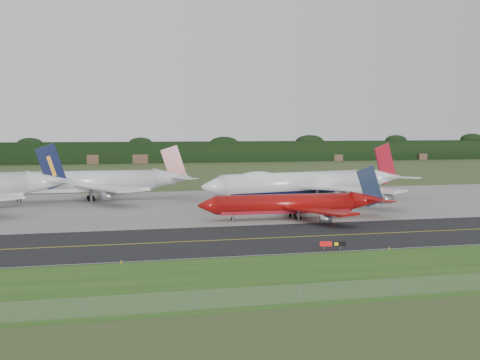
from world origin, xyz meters
The scene contains 14 objects.
ground centered at (0.00, 0.00, 0.00)m, with size 600.00×600.00×0.00m, color #3B4D24.
grass_verge centered at (0.00, -35.00, 0.01)m, with size 400.00×30.00×0.01m, color #285719.
taxiway centered at (0.00, -4.00, 0.01)m, with size 400.00×32.00×0.02m, color black.
apron centered at (0.00, 51.00, 0.01)m, with size 400.00×78.00×0.01m, color gray.
taxiway_centreline centered at (0.00, -4.00, 0.03)m, with size 400.00×0.40×0.00m, color yellow.
taxiway_edge_line centered at (0.00, -19.50, 0.03)m, with size 400.00×0.25×0.00m, color silver.
perimeter_fence centered at (0.00, -48.00, 1.10)m, with size 320.00×0.10×320.00m.
horizon_treeline centered at (0.00, 273.76, 5.47)m, with size 700.00×25.00×12.00m.
jet_ba_747 centered at (17.93, 47.61, 5.38)m, with size 62.22×50.62×15.80m.
jet_red_737 centered at (5.15, 19.91, 3.20)m, with size 42.81×34.96×11.57m.
jet_star_tail centered at (-37.41, 69.82, 5.05)m, with size 57.19×48.09×15.15m.
taxiway_sign centered at (-1.55, -18.01, 1.01)m, with size 4.21×1.09×1.43m.
edge_marker_left centered at (-35.90, -20.50, 0.25)m, with size 0.16×0.16×0.50m, color yellow.
edge_marker_center centered at (7.31, -20.50, 0.25)m, with size 0.16×0.16×0.50m, color yellow.
Camera 1 is at (-43.22, -118.59, 19.79)m, focal length 50.00 mm.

